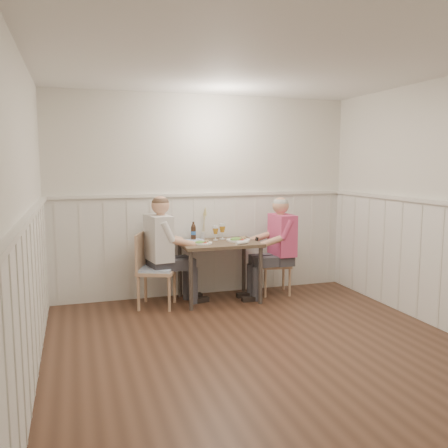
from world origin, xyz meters
name	(u,v)px	position (x,y,z in m)	size (l,w,h in m)	color
ground_plane	(271,357)	(0.00, 0.00, 0.00)	(4.50, 4.50, 0.00)	#442B1D
room_shell	(273,188)	(0.00, 0.00, 1.52)	(4.04, 4.54, 2.60)	silver
wainscot	(245,266)	(0.00, 0.69, 0.69)	(4.00, 4.49, 1.34)	silver
dining_table	(219,250)	(0.08, 1.84, 0.65)	(0.98, 0.70, 0.75)	#4D3C2D
chair_right	(279,261)	(0.92, 1.91, 0.43)	(0.44, 0.44, 0.80)	tan
chair_left	(152,267)	(-0.77, 1.83, 0.49)	(0.55, 0.55, 0.90)	tan
man_in_pink	(279,255)	(0.87, 1.78, 0.55)	(0.61, 0.43, 1.32)	#3F3F47
diner_cream	(162,259)	(-0.64, 1.84, 0.57)	(0.68, 0.48, 1.37)	#3F3F47
plate_man	(238,239)	(0.32, 1.83, 0.77)	(0.30, 0.30, 0.08)	white
plate_diner	(202,242)	(-0.17, 1.77, 0.77)	(0.25, 0.25, 0.06)	white
beer_glass_a	(222,229)	(0.18, 2.03, 0.89)	(0.08, 0.08, 0.20)	silver
beer_glass_b	(216,230)	(0.07, 1.98, 0.88)	(0.07, 0.07, 0.19)	silver
beer_bottle	(193,232)	(-0.19, 2.10, 0.85)	(0.07, 0.07, 0.23)	black
rolled_napkin	(242,243)	(0.29, 1.59, 0.77)	(0.18, 0.11, 0.04)	white
grass_vase	(203,224)	(-0.05, 2.14, 0.94)	(0.05, 0.05, 0.43)	silver
gingham_mat	(192,241)	(-0.23, 2.02, 0.75)	(0.35, 0.30, 0.01)	#5E83C1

